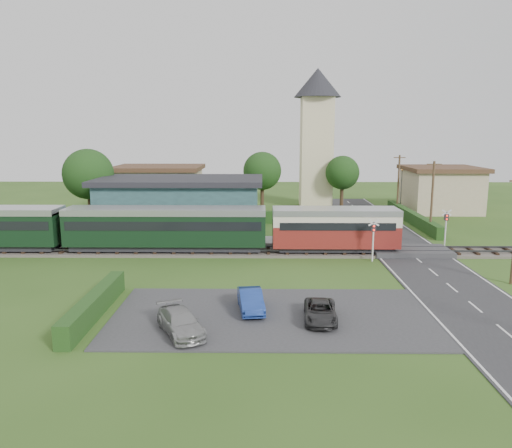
{
  "coord_description": "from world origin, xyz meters",
  "views": [
    {
      "loc": [
        -2.01,
        -37.34,
        9.78
      ],
      "look_at": [
        -2.52,
        4.0,
        2.05
      ],
      "focal_mm": 35.0,
      "sensor_mm": 36.0,
      "label": 1
    }
  ],
  "objects_px": {
    "car_park_blue": "(251,300)",
    "car_park_silver": "(180,322)",
    "house_west": "(159,187)",
    "car_park_dark": "(320,312)",
    "train": "(127,227)",
    "crossing_signal_far": "(446,223)",
    "car_on_road": "(376,214)",
    "house_east": "(441,189)",
    "station_building": "(181,204)",
    "equipment_hut": "(79,225)",
    "church_tower": "(317,127)",
    "crossing_signal_near": "(373,234)",
    "pedestrian_near": "(256,232)",
    "pedestrian_far": "(81,230)"
  },
  "relations": [
    {
      "from": "house_west",
      "to": "crossing_signal_near",
      "type": "height_order",
      "value": "house_west"
    },
    {
      "from": "equipment_hut",
      "to": "train",
      "type": "xyz_separation_m",
      "value": [
        5.08,
        -3.2,
        0.43
      ]
    },
    {
      "from": "house_east",
      "to": "car_park_silver",
      "type": "relative_size",
      "value": 2.24
    },
    {
      "from": "house_west",
      "to": "car_park_silver",
      "type": "height_order",
      "value": "house_west"
    },
    {
      "from": "house_west",
      "to": "pedestrian_near",
      "type": "distance_m",
      "value": 23.98
    },
    {
      "from": "car_park_silver",
      "to": "pedestrian_near",
      "type": "relative_size",
      "value": 2.52
    },
    {
      "from": "church_tower",
      "to": "car_on_road",
      "type": "relative_size",
      "value": 5.06
    },
    {
      "from": "equipment_hut",
      "to": "house_west",
      "type": "relative_size",
      "value": 0.24
    },
    {
      "from": "crossing_signal_far",
      "to": "car_park_silver",
      "type": "distance_m",
      "value": 27.24
    },
    {
      "from": "car_park_blue",
      "to": "house_east",
      "type": "bearing_deg",
      "value": 49.72
    },
    {
      "from": "train",
      "to": "crossing_signal_far",
      "type": "xyz_separation_m",
      "value": [
        26.52,
        2.39,
        -0.04
      ]
    },
    {
      "from": "equipment_hut",
      "to": "house_east",
      "type": "bearing_deg",
      "value": 26.32
    },
    {
      "from": "car_on_road",
      "to": "car_park_blue",
      "type": "xyz_separation_m",
      "value": [
        -13.34,
        -29.0,
        0.02
      ]
    },
    {
      "from": "car_park_dark",
      "to": "train",
      "type": "bearing_deg",
      "value": 137.37
    },
    {
      "from": "train",
      "to": "church_tower",
      "type": "distance_m",
      "value": 32.59
    },
    {
      "from": "house_east",
      "to": "car_park_dark",
      "type": "bearing_deg",
      "value": -117.31
    },
    {
      "from": "equipment_hut",
      "to": "house_east",
      "type": "height_order",
      "value": "house_east"
    },
    {
      "from": "car_on_road",
      "to": "pedestrian_far",
      "type": "xyz_separation_m",
      "value": [
        -28.58,
        -12.47,
        0.58
      ]
    },
    {
      "from": "crossing_signal_far",
      "to": "car_park_dark",
      "type": "distance_m",
      "value": 21.33
    },
    {
      "from": "station_building",
      "to": "pedestrian_near",
      "type": "distance_m",
      "value": 9.96
    },
    {
      "from": "car_park_blue",
      "to": "car_park_silver",
      "type": "height_order",
      "value": "car_park_blue"
    },
    {
      "from": "car_park_dark",
      "to": "pedestrian_near",
      "type": "bearing_deg",
      "value": 105.52
    },
    {
      "from": "pedestrian_far",
      "to": "church_tower",
      "type": "bearing_deg",
      "value": -26.14
    },
    {
      "from": "equipment_hut",
      "to": "car_park_blue",
      "type": "distance_m",
      "value": 22.58
    },
    {
      "from": "car_on_road",
      "to": "car_park_blue",
      "type": "height_order",
      "value": "car_park_blue"
    },
    {
      "from": "house_west",
      "to": "car_park_dark",
      "type": "height_order",
      "value": "house_west"
    },
    {
      "from": "equipment_hut",
      "to": "car_park_dark",
      "type": "xyz_separation_m",
      "value": [
        19.02,
        -17.96,
        -1.17
      ]
    },
    {
      "from": "station_building",
      "to": "car_park_dark",
      "type": "xyz_separation_m",
      "value": [
        11.02,
        -23.75,
        -2.12
      ]
    },
    {
      "from": "church_tower",
      "to": "house_west",
      "type": "height_order",
      "value": "church_tower"
    },
    {
      "from": "train",
      "to": "car_park_blue",
      "type": "height_order",
      "value": "train"
    },
    {
      "from": "house_east",
      "to": "crossing_signal_far",
      "type": "relative_size",
      "value": 2.69
    },
    {
      "from": "crossing_signal_far",
      "to": "pedestrian_near",
      "type": "distance_m",
      "value": 16.14
    },
    {
      "from": "house_east",
      "to": "equipment_hut",
      "type": "bearing_deg",
      "value": -153.68
    },
    {
      "from": "equipment_hut",
      "to": "church_tower",
      "type": "height_order",
      "value": "church_tower"
    },
    {
      "from": "house_east",
      "to": "car_on_road",
      "type": "relative_size",
      "value": 2.53
    },
    {
      "from": "equipment_hut",
      "to": "station_building",
      "type": "bearing_deg",
      "value": 35.92
    },
    {
      "from": "car_park_blue",
      "to": "car_park_dark",
      "type": "xyz_separation_m",
      "value": [
        3.64,
        -1.46,
        -0.09
      ]
    },
    {
      "from": "house_west",
      "to": "car_on_road",
      "type": "height_order",
      "value": "house_west"
    },
    {
      "from": "crossing_signal_near",
      "to": "car_park_silver",
      "type": "height_order",
      "value": "crossing_signal_near"
    },
    {
      "from": "house_east",
      "to": "car_park_dark",
      "type": "height_order",
      "value": "house_east"
    },
    {
      "from": "crossing_signal_near",
      "to": "car_park_dark",
      "type": "xyz_separation_m",
      "value": [
        -5.38,
        -12.35,
        -1.57
      ]
    },
    {
      "from": "car_on_road",
      "to": "house_east",
      "type": "bearing_deg",
      "value": -43.62
    },
    {
      "from": "train",
      "to": "car_park_dark",
      "type": "bearing_deg",
      "value": -46.63
    },
    {
      "from": "car_on_road",
      "to": "pedestrian_near",
      "type": "distance_m",
      "value": 18.64
    },
    {
      "from": "train",
      "to": "car_on_road",
      "type": "distance_m",
      "value": 28.42
    },
    {
      "from": "car_park_silver",
      "to": "pedestrian_near",
      "type": "bearing_deg",
      "value": 53.13
    },
    {
      "from": "station_building",
      "to": "church_tower",
      "type": "distance_m",
      "value": 23.89
    },
    {
      "from": "pedestrian_near",
      "to": "house_west",
      "type": "bearing_deg",
      "value": -66.86
    },
    {
      "from": "station_building",
      "to": "car_park_blue",
      "type": "xyz_separation_m",
      "value": [
        7.38,
        -22.29,
        -2.03
      ]
    },
    {
      "from": "train",
      "to": "crossing_signal_far",
      "type": "height_order",
      "value": "train"
    }
  ]
}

